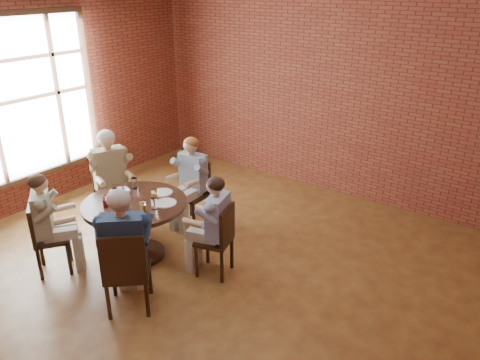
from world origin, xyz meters
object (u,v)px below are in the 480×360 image
Objects in this scene: diner_b at (191,182)px; chair_d at (45,235)px; diner_e at (125,250)px; diner_c at (112,179)px; diner_d at (49,224)px; dining_table at (136,218)px; chair_c at (111,188)px; chair_e at (126,269)px; smartphone at (140,216)px; chair_b at (195,190)px; chair_a at (220,238)px; diner_a at (214,227)px.

chair_d is at bearing -108.56° from diner_b.
diner_c is at bearing -77.93° from diner_e.
diner_d is at bearing -107.88° from diner_b.
dining_table is 0.99× the size of diner_b.
chair_d is at bearing -36.49° from diner_e.
chair_c is (-0.96, -0.60, -0.12)m from diner_b.
chair_e is (1.71, -1.22, 0.00)m from chair_c.
diner_d is 1.23m from diner_e.
diner_d is 0.90× the size of diner_e.
diner_c reaches higher than diner_b.
chair_b is at bearing 117.48° from smartphone.
smartphone is (-0.72, -0.52, 0.27)m from chair_a.
chair_b is 1.17m from chair_c.
chair_b reaches higher than smartphone.
diner_d reaches higher than chair_a.
diner_c is at bearing 156.45° from dining_table.
smartphone is at bearing -98.16° from chair_e.
diner_a is at bearing -90.00° from chair_a.
diner_b reaches higher than chair_e.
smartphone is (0.33, -0.22, 0.23)m from dining_table.
chair_a is at bearing -109.86° from chair_d.
diner_a is 1.29× the size of chair_c.
chair_a is at bearing 15.97° from dining_table.
chair_c reaches higher than chair_a.
chair_c is at bearing -146.35° from chair_b.
chair_d is 1.17m from smartphone.
chair_b is at bearing -70.33° from diner_d.
diner_b is 9.36× the size of smartphone.
diner_b is (-0.03, 1.03, 0.10)m from dining_table.
chair_d is 6.54× the size of smartphone.
chair_d is at bearing -142.84° from diner_c.
diner_d is at bearing -107.21° from chair_b.
chair_d is at bearing -125.23° from dining_table.
smartphone is (1.24, -0.61, 0.07)m from diner_c.
diner_a is 9.08× the size of smartphone.
dining_table is at bearing -90.00° from chair_a.
chair_e is 0.19m from diner_e.
chair_e reaches higher than chair_a.
smartphone is (-0.39, 0.57, 0.24)m from chair_e.
diner_e is (-0.32, -1.01, 0.07)m from diner_a.
dining_table is 1.42× the size of chair_a.
diner_a reaches higher than chair_b.
chair_b is 0.66× the size of diner_c.
chair_d is at bearing -107.88° from chair_b.
diner_e reaches higher than smartphone.
chair_a is 0.70× the size of diner_b.
chair_b is (-1.02, 0.83, -0.12)m from diner_a.
chair_b is 0.73× the size of diner_d.
diner_d is 1.29m from chair_e.
diner_e is at bearing -70.92° from chair_b.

